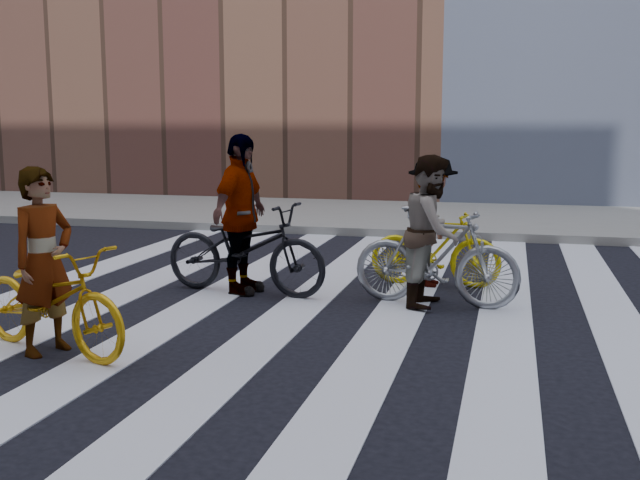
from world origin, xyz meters
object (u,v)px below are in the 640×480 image
at_px(bike_yellow_right, 435,248).
at_px(rider_right, 432,221).
at_px(rider_mid, 432,231).
at_px(rider_rear, 240,215).
at_px(bike_dark_rear, 245,248).
at_px(rider_left, 44,261).
at_px(bike_silver_mid, 436,257).
at_px(bike_yellow_left, 51,299).

height_order(bike_yellow_right, rider_right, rider_right).
distance_m(rider_mid, rider_rear, 2.26).
height_order(bike_dark_rear, rider_left, rider_left).
bearing_deg(bike_dark_rear, bike_yellow_right, -57.74).
distance_m(rider_mid, rider_right, 1.02).
distance_m(rider_left, rider_rear, 2.77).
xyz_separation_m(bike_silver_mid, rider_left, (-3.14, -2.59, 0.27)).
distance_m(bike_yellow_left, bike_dark_rear, 2.77).
relative_size(rider_left, rider_mid, 0.98).
bearing_deg(rider_left, bike_yellow_right, -21.86).
height_order(bike_silver_mid, bike_dark_rear, bike_silver_mid).
height_order(bike_yellow_left, rider_mid, rider_mid).
relative_size(rider_mid, rider_right, 1.03).
relative_size(bike_dark_rear, rider_right, 1.28).
xyz_separation_m(bike_yellow_left, rider_left, (-0.05, 0.00, 0.34)).
bearing_deg(rider_right, rider_mid, -171.19).
relative_size(bike_yellow_left, rider_right, 1.13).
bearing_deg(bike_silver_mid, rider_rear, 95.29).
height_order(bike_silver_mid, bike_yellow_right, bike_silver_mid).
bearing_deg(bike_yellow_left, rider_left, 108.21).
relative_size(bike_silver_mid, bike_yellow_right, 1.14).
distance_m(bike_silver_mid, bike_yellow_right, 1.02).
bearing_deg(bike_yellow_right, rider_left, 142.61).
bearing_deg(rider_rear, bike_silver_mid, -83.19).
bearing_deg(bike_silver_mid, bike_yellow_left, 136.60).
bearing_deg(rider_left, bike_yellow_left, -71.79).
height_order(bike_dark_rear, rider_right, rider_right).
distance_m(bike_yellow_left, bike_silver_mid, 4.03).
xyz_separation_m(bike_yellow_right, rider_right, (-0.05, 0.00, 0.33)).
bearing_deg(rider_mid, rider_right, 12.78).
distance_m(bike_silver_mid, rider_mid, 0.29).
relative_size(rider_right, rider_rear, 0.86).
bearing_deg(rider_left, rider_mid, -31.84).
relative_size(bike_silver_mid, rider_right, 1.13).
bearing_deg(bike_yellow_left, rider_right, -20.91).
height_order(rider_left, rider_rear, rider_rear).
height_order(bike_yellow_right, rider_mid, rider_mid).
xyz_separation_m(bike_silver_mid, bike_dark_rear, (-2.26, 0.05, -0.01)).
distance_m(rider_left, rider_mid, 4.03).
xyz_separation_m(bike_silver_mid, rider_rear, (-2.31, 0.05, 0.39)).
bearing_deg(rider_right, bike_silver_mid, -168.41).
height_order(rider_right, rider_rear, rider_rear).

